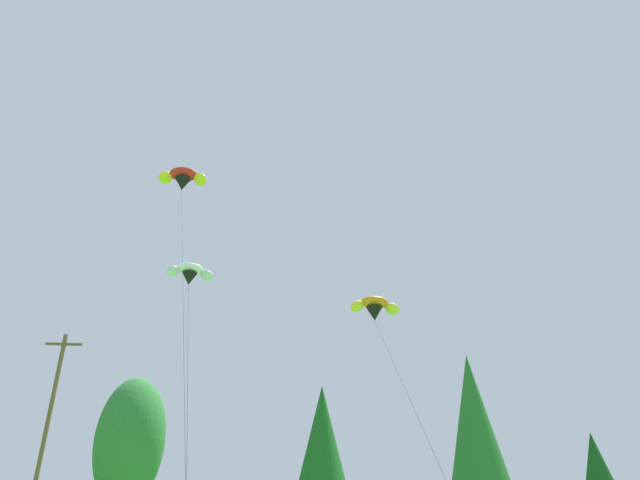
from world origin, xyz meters
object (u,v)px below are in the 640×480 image
parafoil_kite_mid_orange (375,308)px  utility_pole (46,433)px  parafoil_kite_far_red_yellow (183,179)px  parafoil_kite_high_white (190,274)px

parafoil_kite_mid_orange → utility_pole: bearing=165.8°
utility_pole → parafoil_kite_far_red_yellow: bearing=-1.1°
utility_pole → parafoil_kite_far_red_yellow: (5.99, -0.11, 17.70)m
parafoil_kite_mid_orange → parafoil_kite_far_red_yellow: bearing=160.1°
parafoil_kite_far_red_yellow → utility_pole: bearing=178.9°
parafoil_kite_mid_orange → parafoil_kite_far_red_yellow: parafoil_kite_far_red_yellow is taller
utility_pole → parafoil_kite_mid_orange: bearing=-14.2°
parafoil_kite_high_white → parafoil_kite_mid_orange: 11.07m
parafoil_kite_high_white → parafoil_kite_far_red_yellow: size_ratio=0.51×
utility_pole → parafoil_kite_mid_orange: (18.85, -4.76, 6.54)m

